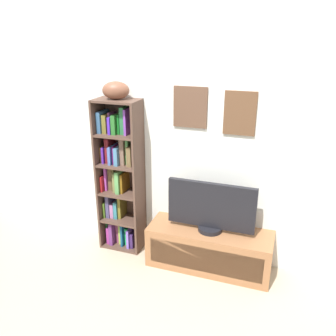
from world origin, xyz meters
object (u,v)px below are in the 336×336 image
at_px(television, 211,208).
at_px(tv_stand, 209,249).
at_px(bookshelf, 120,178).
at_px(football, 116,90).

bearing_deg(television, tv_stand, -90.00).
relative_size(tv_stand, television, 1.44).
relative_size(bookshelf, television, 1.92).
xyz_separation_m(bookshelf, television, (0.94, -0.09, -0.12)).
xyz_separation_m(bookshelf, tv_stand, (0.94, -0.09, -0.55)).
bearing_deg(football, television, -3.99).
relative_size(football, tv_stand, 0.21).
xyz_separation_m(bookshelf, football, (0.02, -0.03, 0.86)).
bearing_deg(television, bookshelf, 174.35).
bearing_deg(football, bookshelf, 127.66).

